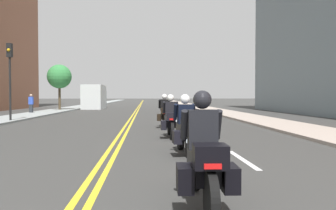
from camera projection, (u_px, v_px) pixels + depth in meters
The scene contains 14 objects.
ground_plane at pixel (139, 106), 47.66m from camera, with size 264.00×264.00×0.00m, color #373735.
sidewalk_left at pixel (84, 106), 47.13m from camera, with size 2.78×144.00×0.12m, color gray.
sidewalk_right at pixel (194, 106), 48.20m from camera, with size 2.78×144.00×0.12m, color #AA9B8F.
centreline_yellow_inner at pixel (138, 106), 47.65m from camera, with size 0.12×132.00×0.01m, color yellow.
centreline_yellow_outer at pixel (140, 106), 47.67m from camera, with size 0.12×132.00×0.01m, color yellow.
lane_dashes_white at pixel (172, 113), 28.93m from camera, with size 0.14×56.40×0.01m.
motorcycle_0 at pixel (203, 160), 4.49m from camera, with size 0.78×2.26×1.62m.
motorcycle_1 at pixel (186, 130), 8.64m from camera, with size 0.78×2.14×1.59m.
motorcycle_2 at pixel (171, 120), 12.15m from camera, with size 0.76×2.11×1.60m.
motorcycle_3 at pixel (165, 114), 16.11m from camera, with size 0.76×2.13×1.64m.
traffic_light_near at pixel (10, 68), 19.09m from camera, with size 0.28×0.38×4.58m.
pedestrian_1 at pixel (31, 104), 27.89m from camera, with size 0.38×0.26×1.69m.
street_tree_0 at pixel (59, 77), 33.82m from camera, with size 2.45×2.45×4.75m.
parked_truck at pixel (95, 98), 39.42m from camera, with size 2.20×6.50×2.80m.
Camera 1 is at (0.93, 0.19, 1.55)m, focal length 35.28 mm.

